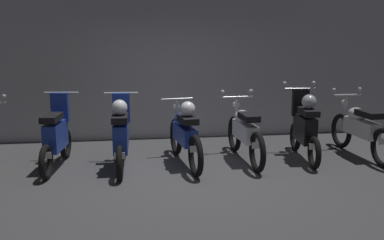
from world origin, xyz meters
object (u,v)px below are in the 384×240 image
object	(u,v)px
motorbike_slot_1	(56,136)
motorbike_slot_6	(360,129)
motorbike_slot_2	(121,134)
motorbike_slot_3	(185,133)
motorbike_slot_4	(245,132)
motorbike_slot_5	(305,126)

from	to	relation	value
motorbike_slot_1	motorbike_slot_6	size ratio (longest dim) A/B	0.86
motorbike_slot_2	motorbike_slot_3	bearing A→B (deg)	3.72
motorbike_slot_2	motorbike_slot_4	bearing A→B (deg)	4.53
motorbike_slot_3	motorbike_slot_4	size ratio (longest dim) A/B	1.00
motorbike_slot_4	motorbike_slot_2	bearing A→B (deg)	-175.47
motorbike_slot_1	motorbike_slot_5	xyz separation A→B (m)	(4.12, -0.08, 0.04)
motorbike_slot_2	motorbike_slot_6	bearing A→B (deg)	1.77
motorbike_slot_4	motorbike_slot_6	bearing A→B (deg)	-0.99
motorbike_slot_6	motorbike_slot_4	bearing A→B (deg)	179.01
motorbike_slot_2	motorbike_slot_3	world-z (taller)	motorbike_slot_2
motorbike_slot_1	motorbike_slot_2	bearing A→B (deg)	-11.14
motorbike_slot_3	motorbike_slot_1	bearing A→B (deg)	176.23
motorbike_slot_3	motorbike_slot_6	bearing A→B (deg)	1.13
motorbike_slot_1	motorbike_slot_4	xyz separation A→B (m)	(3.09, -0.04, -0.03)
motorbike_slot_3	motorbike_slot_5	distance (m)	2.07
motorbike_slot_5	motorbike_slot_6	world-z (taller)	motorbike_slot_5
motorbike_slot_4	motorbike_slot_5	distance (m)	1.04
motorbike_slot_3	motorbike_slot_5	size ratio (longest dim) A/B	1.16
motorbike_slot_1	motorbike_slot_6	world-z (taller)	motorbike_slot_1
motorbike_slot_3	motorbike_slot_4	world-z (taller)	motorbike_slot_4
motorbike_slot_3	motorbike_slot_4	xyz separation A→B (m)	(1.03, 0.10, -0.03)
motorbike_slot_1	motorbike_slot_6	bearing A→B (deg)	-0.83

